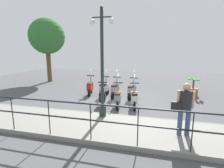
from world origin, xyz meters
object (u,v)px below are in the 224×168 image
object	(u,v)px
lamp_post_near	(102,71)
scooter_near_2	(102,97)
scooter_far_0	(132,90)
tree_large	(47,37)
scooter_far_1	(115,89)
potted_palm	(193,88)
scooter_near_1	(118,97)
pedestrian_with_bag	(184,105)
scooter_near_0	(134,98)
scooter_far_3	(90,87)
scooter_far_2	(104,88)

from	to	relation	value
lamp_post_near	scooter_near_2	xyz separation A→B (m)	(1.54, 0.49, -1.44)
scooter_near_2	scooter_far_0	world-z (taller)	same
tree_large	scooter_far_1	xyz separation A→B (m)	(-3.62, -6.62, -3.25)
potted_palm	scooter_near_1	xyz separation A→B (m)	(-3.14, 3.83, 0.04)
potted_palm	scooter_near_1	bearing A→B (deg)	129.30
pedestrian_with_bag	scooter_near_0	size ratio (longest dim) A/B	1.03
lamp_post_near	scooter_far_0	size ratio (longest dim) A/B	2.61
scooter_near_0	scooter_near_2	bearing A→B (deg)	86.79
lamp_post_near	potted_palm	distance (m)	6.41
scooter_near_1	scooter_near_2	world-z (taller)	same
potted_palm	lamp_post_near	bearing A→B (deg)	139.14
scooter_near_2	scooter_near_1	bearing A→B (deg)	-101.88
scooter_near_1	scooter_far_3	distance (m)	2.80
scooter_far_0	scooter_near_0	bearing A→B (deg)	-156.08
scooter_near_0	scooter_far_3	size ratio (longest dim) A/B	1.00
lamp_post_near	tree_large	xyz separation A→B (m)	(6.85, 6.88, 1.81)
lamp_post_near	scooter_far_3	distance (m)	4.15
tree_large	lamp_post_near	bearing A→B (deg)	-134.84
scooter_near_2	scooter_far_3	size ratio (longest dim) A/B	1.00
potted_palm	scooter_far_3	size ratio (longest dim) A/B	0.69
tree_large	potted_palm	world-z (taller)	tree_large
tree_large	scooter_near_1	xyz separation A→B (m)	(-5.27, -7.13, -3.25)
lamp_post_near	pedestrian_with_bag	bearing A→B (deg)	-107.42
pedestrian_with_bag	scooter_near_1	distance (m)	3.59
scooter_near_0	potted_palm	bearing A→B (deg)	-54.88
tree_large	scooter_far_2	size ratio (longest dim) A/B	3.39
scooter_far_2	scooter_far_3	world-z (taller)	same
pedestrian_with_bag	scooter_near_2	xyz separation A→B (m)	(2.42, 3.29, -0.60)
scooter_near_1	lamp_post_near	bearing A→B (deg)	160.67
lamp_post_near	scooter_far_1	xyz separation A→B (m)	(3.23, 0.27, -1.44)
scooter_near_1	scooter_far_0	xyz separation A→B (m)	(1.63, -0.45, 0.00)
lamp_post_near	scooter_near_1	world-z (taller)	lamp_post_near
scooter_near_1	pedestrian_with_bag	bearing A→B (deg)	-144.40
pedestrian_with_bag	lamp_post_near	bearing A→B (deg)	70.82
tree_large	potted_palm	size ratio (longest dim) A/B	4.92
pedestrian_with_bag	scooter_far_1	xyz separation A→B (m)	(4.11, 3.06, -0.60)
scooter_far_3	potted_palm	bearing A→B (deg)	-88.72
lamp_post_near	scooter_far_0	distance (m)	3.58
tree_large	scooter_far_2	bearing A→B (deg)	-120.77
lamp_post_near	scooter_near_1	bearing A→B (deg)	-8.89
pedestrian_with_bag	potted_palm	world-z (taller)	pedestrian_with_bag
potted_palm	tree_large	bearing A→B (deg)	78.99
scooter_near_1	scooter_far_0	bearing A→B (deg)	-25.90
scooter_near_0	lamp_post_near	bearing A→B (deg)	139.96
scooter_near_1	scooter_near_2	bearing A→B (deg)	82.30
scooter_near_2	potted_palm	bearing A→B (deg)	-69.86
tree_large	scooter_near_1	bearing A→B (deg)	-126.45
scooter_far_1	scooter_far_0	bearing A→B (deg)	-84.55
pedestrian_with_bag	tree_large	xyz separation A→B (m)	(7.72, 9.68, 2.65)
lamp_post_near	scooter_far_0	world-z (taller)	lamp_post_near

